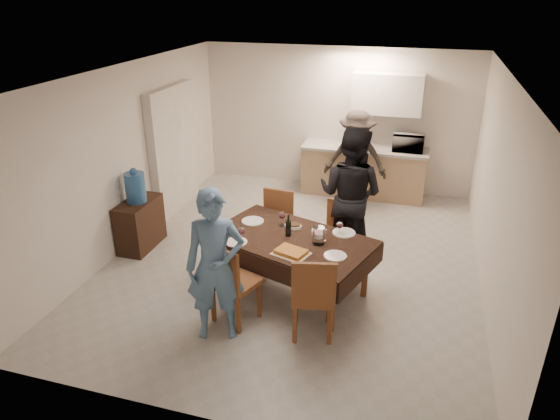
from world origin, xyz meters
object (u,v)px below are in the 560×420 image
(console, at_px, (140,224))
(microwave, at_px, (408,143))
(savoury_tart, at_px, (291,252))
(person_kitchen, at_px, (356,158))
(person_far, at_px, (350,195))
(dining_table, at_px, (291,240))
(water_jug, at_px, (135,188))
(wine_bottle, at_px, (288,225))
(person_near, at_px, (215,266))
(water_pitcher, at_px, (319,235))

(console, relative_size, microwave, 1.50)
(console, bearing_deg, savoury_tart, -19.58)
(person_kitchen, bearing_deg, savoury_tart, -94.18)
(person_far, xyz_separation_m, person_kitchen, (-0.20, 1.96, -0.13))
(dining_table, bearing_deg, water_jug, -173.44)
(wine_bottle, xyz_separation_m, microwave, (1.24, 3.41, 0.16))
(person_near, bearing_deg, console, 120.39)
(microwave, distance_m, person_kitchen, 0.98)
(console, relative_size, person_near, 0.46)
(water_pitcher, bearing_deg, dining_table, 171.87)
(savoury_tart, relative_size, person_near, 0.23)
(savoury_tart, bearing_deg, wine_bottle, 109.23)
(water_jug, xyz_separation_m, microwave, (3.63, 2.94, 0.11))
(water_jug, height_order, wine_bottle, water_jug)
(water_pitcher, xyz_separation_m, savoury_tart, (-0.25, -0.33, -0.08))
(person_kitchen, bearing_deg, console, -138.19)
(person_near, bearing_deg, water_jug, 120.39)
(wine_bottle, distance_m, savoury_tart, 0.47)
(dining_table, bearing_deg, person_near, -99.00)
(wine_bottle, xyz_separation_m, water_pitcher, (0.40, -0.10, -0.03))
(water_jug, relative_size, microwave, 0.81)
(water_pitcher, height_order, person_near, person_near)
(dining_table, height_order, console, dining_table)
(water_pitcher, relative_size, savoury_tart, 0.55)
(wine_bottle, bearing_deg, water_pitcher, -14.04)
(savoury_tart, relative_size, microwave, 0.75)
(dining_table, height_order, person_far, person_far)
(console, bearing_deg, person_far, 10.04)
(water_jug, xyz_separation_m, person_near, (1.88, -1.57, -0.08))
(console, relative_size, wine_bottle, 2.80)
(dining_table, relative_size, microwave, 4.16)
(dining_table, relative_size, water_pitcher, 10.10)
(wine_bottle, height_order, person_far, person_far)
(water_jug, height_order, microwave, microwave)
(person_near, bearing_deg, water_pitcher, 28.23)
(water_jug, height_order, person_kitchen, person_kitchen)
(person_far, bearing_deg, microwave, -89.37)
(water_jug, height_order, person_near, person_near)
(dining_table, bearing_deg, wine_bottle, 153.65)
(console, xyz_separation_m, person_far, (2.98, 0.53, 0.60))
(dining_table, distance_m, wine_bottle, 0.19)
(console, xyz_separation_m, person_near, (1.88, -1.57, 0.50))
(savoury_tart, relative_size, person_kitchen, 0.24)
(dining_table, xyz_separation_m, water_pitcher, (0.35, -0.05, 0.14))
(console, distance_m, wine_bottle, 2.49)
(person_near, distance_m, person_kitchen, 4.16)
(water_pitcher, height_order, person_kitchen, person_kitchen)
(savoury_tart, bearing_deg, dining_table, 104.74)
(water_jug, bearing_deg, person_kitchen, 41.81)
(dining_table, relative_size, person_near, 1.26)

